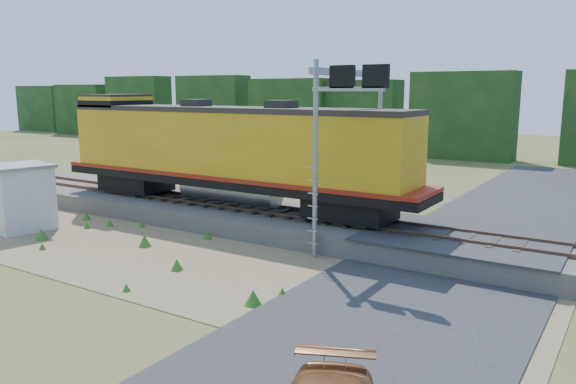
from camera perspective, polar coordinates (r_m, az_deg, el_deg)
The scene contains 10 objects.
ground at distance 19.61m, azimuth -8.14°, elevation -7.86°, with size 140.00×140.00×0.00m, color #475123.
ballast at distance 24.17m, azimuth 1.15°, elevation -3.29°, with size 70.00×5.00×0.80m, color slate.
rails at distance 24.06m, azimuth 1.16°, elevation -2.18°, with size 70.00×1.54×0.16m.
dirt_shoulder at distance 21.25m, azimuth -11.38°, elevation -6.48°, with size 26.00×8.00×0.03m, color #8C7754.
road at distance 16.79m, azimuth 12.40°, elevation -10.84°, with size 7.00×66.00×0.86m.
tree_line_north at distance 53.55m, azimuth 19.49°, elevation 6.48°, with size 130.00×3.00×6.50m.
weed_clumps at distance 22.03m, azimuth -14.93°, elevation -6.07°, with size 15.00×6.20×0.56m, color #336E1F, non-canonical shape.
locomotive at distance 25.99m, azimuth -6.50°, elevation 4.29°, with size 19.07×2.91×4.92m.
shed at distance 27.22m, azimuth -25.51°, elevation -0.46°, with size 2.89×2.89×2.91m.
signal_gantry at distance 21.60m, azimuth 6.54°, elevation 8.30°, with size 2.83×6.20×7.14m.
Camera 1 is at (12.27, -14.04, 6.07)m, focal length 35.00 mm.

